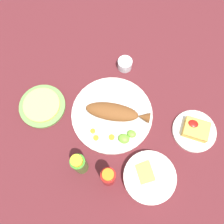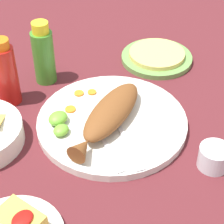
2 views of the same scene
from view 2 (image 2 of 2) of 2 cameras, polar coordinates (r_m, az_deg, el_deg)
The scene contains 15 objects.
ground_plane at distance 0.91m, azimuth 0.00°, elevation -1.83°, with size 4.00×4.00×0.00m, color #561E23.
main_plate at distance 0.91m, azimuth 0.00°, elevation -1.40°, with size 0.33×0.33×0.02m, color silver.
fried_fish at distance 0.88m, azimuth -0.39°, elevation -0.30°, with size 0.27×0.10×0.05m.
fork_near at distance 0.84m, azimuth 2.19°, elevation -4.42°, with size 0.12×0.16×0.00m.
fork_far at distance 0.84m, azimuth -0.84°, elevation -4.74°, with size 0.11×0.17×0.00m.
carrot_slice_near at distance 0.97m, azimuth -4.67°, elevation 2.64°, with size 0.02×0.02×0.00m, color orange.
carrot_slice_mid at distance 0.98m, azimuth -2.84°, elevation 2.80°, with size 0.02×0.02×0.00m, color orange.
carrot_slice_far at distance 0.93m, azimuth -5.87°, elevation 0.39°, with size 0.02×0.02×0.00m, color orange.
lime_wedge_main at distance 0.89m, azimuth -7.59°, elevation -0.87°, with size 0.05×0.04×0.03m, color #6BB233.
lime_wedge_side at distance 0.87m, azimuth -7.16°, elevation -2.54°, with size 0.04×0.03×0.02m, color #6BB233.
hot_sauce_bottle_red at distance 0.97m, azimuth -14.68°, elevation 5.28°, with size 0.05×0.05×0.17m.
hot_sauce_bottle_green at distance 1.02m, azimuth -9.61°, elevation 7.99°, with size 0.05×0.05×0.16m.
salt_cup at distance 0.84m, azimuth 14.13°, elevation -6.32°, with size 0.06×0.06×0.05m.
tortilla_plate at distance 1.13m, azimuth 6.30°, elevation 7.56°, with size 0.19×0.19×0.01m, color #6B9E4C.
tortilla_stack at distance 1.12m, azimuth 6.35°, elevation 8.12°, with size 0.15×0.15×0.01m, color #E0C666.
Camera 2 is at (-0.55, -0.39, 0.61)m, focal length 65.00 mm.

